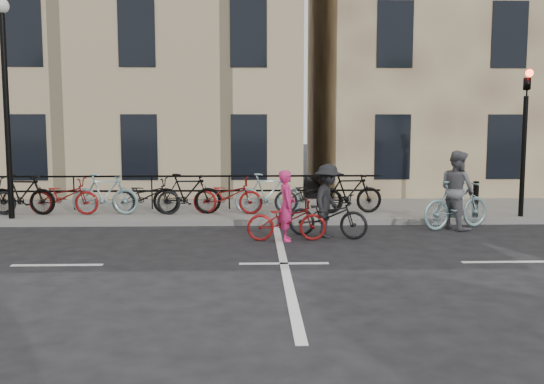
{
  "coord_description": "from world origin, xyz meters",
  "views": [
    {
      "loc": [
        -0.54,
        -10.54,
        2.5
      ],
      "look_at": [
        -0.16,
        1.63,
        1.1
      ],
      "focal_mm": 40.0,
      "sensor_mm": 36.0,
      "label": 1
    }
  ],
  "objects_px": {
    "cyclist_pink": "(287,216)",
    "cyclist_dark": "(327,209)",
    "traffic_light": "(525,124)",
    "lamp_post": "(5,81)",
    "cyclist_grey": "(457,197)"
  },
  "relations": [
    {
      "from": "lamp_post",
      "to": "cyclist_grey",
      "type": "relative_size",
      "value": 2.68
    },
    {
      "from": "traffic_light",
      "to": "cyclist_grey",
      "type": "height_order",
      "value": "traffic_light"
    },
    {
      "from": "cyclist_pink",
      "to": "cyclist_dark",
      "type": "relative_size",
      "value": 0.89
    },
    {
      "from": "cyclist_grey",
      "to": "cyclist_dark",
      "type": "relative_size",
      "value": 1.03
    },
    {
      "from": "cyclist_pink",
      "to": "cyclist_grey",
      "type": "distance_m",
      "value": 4.29
    },
    {
      "from": "cyclist_pink",
      "to": "lamp_post",
      "type": "bearing_deg",
      "value": 70.05
    },
    {
      "from": "cyclist_pink",
      "to": "cyclist_grey",
      "type": "height_order",
      "value": "cyclist_grey"
    },
    {
      "from": "traffic_light",
      "to": "cyclist_pink",
      "type": "relative_size",
      "value": 2.29
    },
    {
      "from": "cyclist_pink",
      "to": "cyclist_dark",
      "type": "height_order",
      "value": "cyclist_dark"
    },
    {
      "from": "traffic_light",
      "to": "cyclist_dark",
      "type": "height_order",
      "value": "traffic_light"
    },
    {
      "from": "cyclist_dark",
      "to": "cyclist_pink",
      "type": "bearing_deg",
      "value": 135.53
    },
    {
      "from": "lamp_post",
      "to": "cyclist_dark",
      "type": "xyz_separation_m",
      "value": [
        7.58,
        -1.92,
        -2.86
      ]
    },
    {
      "from": "traffic_light",
      "to": "lamp_post",
      "type": "distance_m",
      "value": 12.74
    },
    {
      "from": "traffic_light",
      "to": "cyclist_pink",
      "type": "bearing_deg",
      "value": -159.88
    },
    {
      "from": "traffic_light",
      "to": "cyclist_dark",
      "type": "distance_m",
      "value": 5.75
    }
  ]
}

